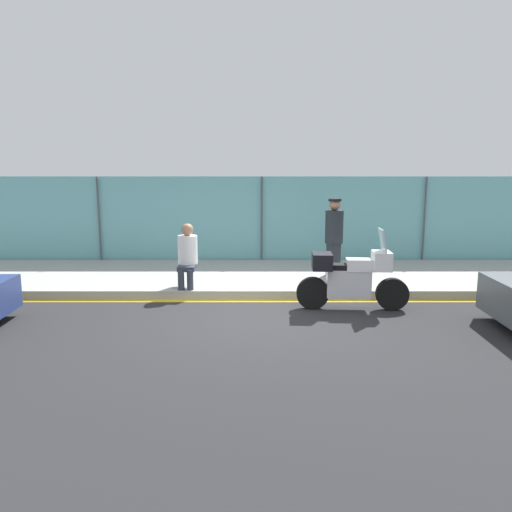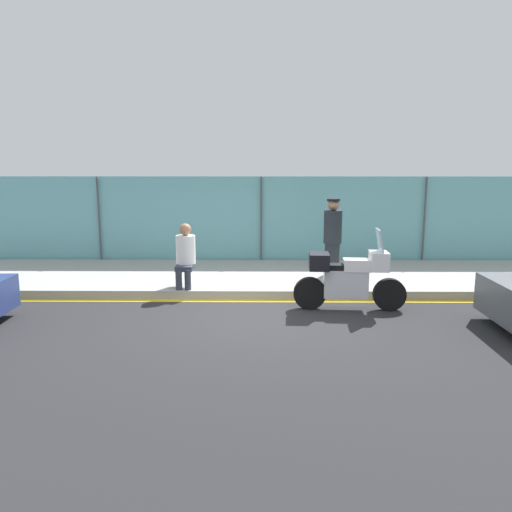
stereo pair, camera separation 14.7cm
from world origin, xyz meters
TOP-DOWN VIEW (x-y plane):
  - ground_plane at (0.00, 0.00)m, footprint 120.00×120.00m
  - sidewalk at (0.00, 2.92)m, footprint 32.03×3.49m
  - curb_paint_stripe at (0.00, 1.09)m, footprint 32.03×0.18m
  - storefront_fence at (-0.00, 4.75)m, footprint 30.43×0.17m
  - motorcycle at (1.62, 0.50)m, footprint 2.08×0.57m
  - officer_standing at (1.62, 2.71)m, footprint 0.41×0.41m
  - person_seated_on_curb at (-1.57, 1.64)m, footprint 0.40×0.68m

SIDE VIEW (x-z plane):
  - ground_plane at x=0.00m, z-range 0.00..0.00m
  - curb_paint_stripe at x=0.00m, z-range 0.00..0.01m
  - sidewalk at x=0.00m, z-range 0.00..0.18m
  - motorcycle at x=1.62m, z-range -0.14..1.38m
  - person_seated_on_curb at x=-1.57m, z-range 0.24..1.54m
  - officer_standing at x=1.62m, z-range 0.19..1.95m
  - storefront_fence at x=0.00m, z-range 0.00..2.39m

